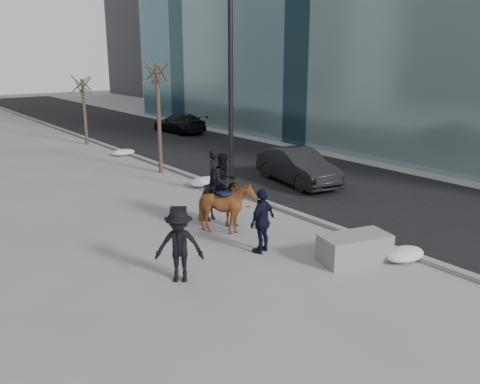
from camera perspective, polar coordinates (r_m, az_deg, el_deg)
ground at (r=13.50m, az=3.09°, el=-7.24°), size 120.00×120.00×0.00m
road at (r=25.18m, az=0.71°, el=3.54°), size 8.00×90.00×0.01m
curb at (r=23.00m, az=-7.22°, el=2.41°), size 0.25×90.00×0.12m
planter at (r=13.39m, az=12.75°, el=-6.16°), size 1.95×1.30×0.71m
car_near at (r=20.75m, az=6.52°, el=2.86°), size 2.22×4.54×1.43m
car_far at (r=34.37m, az=-6.83°, el=7.71°), size 2.07×4.50×1.27m
tree_near at (r=22.52m, az=-9.13°, el=8.72°), size 1.20×1.20×5.28m
tree_far at (r=30.77m, az=-17.09°, el=8.94°), size 1.20×1.20×4.14m
mounted_left at (r=15.67m, az=-2.53°, el=-0.61°), size 1.27×1.96×2.34m
mounted_right at (r=14.92m, az=-1.50°, el=-1.09°), size 1.38×1.52×2.38m
feeder at (r=13.49m, az=2.52°, el=-3.26°), size 1.11×1.00×1.75m
camera_crew at (r=11.87m, az=-6.84°, el=-5.98°), size 1.30×1.21×1.75m
lamppost at (r=18.21m, az=-1.18°, el=14.79°), size 0.25×1.01×9.09m
snow_piles at (r=20.13m, az=-3.36°, el=0.94°), size 1.44×18.01×0.36m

